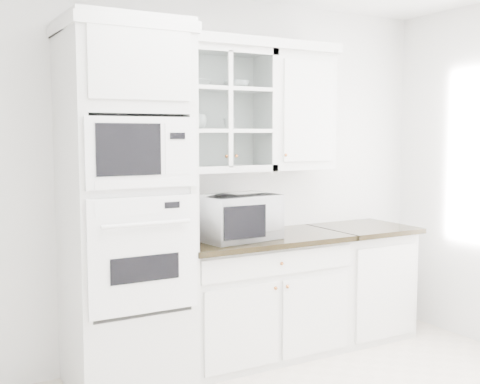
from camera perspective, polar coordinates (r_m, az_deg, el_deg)
room_shell at (r=3.43m, az=6.62°, el=7.20°), size 4.00×3.50×2.70m
oven_column at (r=3.99m, az=-10.78°, el=-1.43°), size 0.76×0.68×2.40m
base_cabinet_run at (r=4.59m, az=1.71°, el=-9.81°), size 1.32×0.67×0.92m
extra_base_cabinet at (r=5.17m, az=11.34°, el=-8.18°), size 0.72×0.67×0.92m
upper_cabinet_glass at (r=4.43m, az=-1.96°, el=7.76°), size 0.80×0.33×0.90m
upper_cabinet_solid at (r=4.78m, az=5.30°, el=7.58°), size 0.55×0.33×0.90m
crown_molding at (r=4.41m, az=-3.08°, el=14.11°), size 2.14×0.38×0.07m
countertop_microwave at (r=4.33m, az=-0.38°, el=-2.37°), size 0.61×0.53×0.32m
bowl_a at (r=4.34m, az=-4.28°, el=10.25°), size 0.26×0.26×0.05m
bowl_b at (r=4.50m, az=-0.34°, el=10.15°), size 0.21×0.21×0.06m
cup_a at (r=4.35m, az=-4.09°, el=6.65°), size 0.16×0.16×0.11m
cup_b at (r=4.45m, az=-1.07°, el=6.48°), size 0.09×0.09×0.08m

